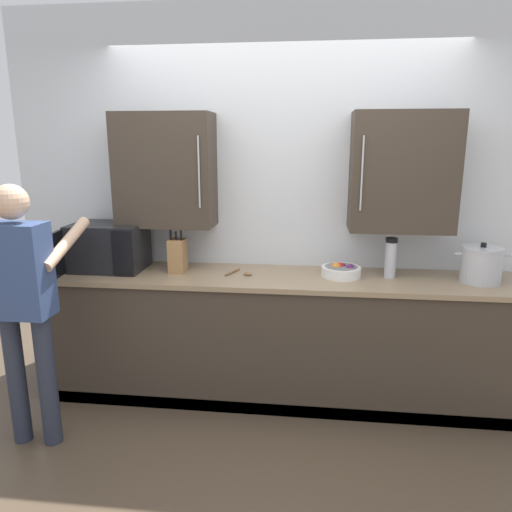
{
  "coord_description": "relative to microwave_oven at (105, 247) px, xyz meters",
  "views": [
    {
      "loc": [
        0.22,
        -2.4,
        1.83
      ],
      "look_at": [
        -0.15,
        0.75,
        1.07
      ],
      "focal_mm": 33.44,
      "sensor_mm": 36.0,
      "label": 1
    }
  ],
  "objects": [
    {
      "name": "microwave_oven",
      "position": [
        0.0,
        0.0,
        0.0
      ],
      "size": [
        0.52,
        0.75,
        0.34
      ],
      "color": "black",
      "rests_on": "counter_unit"
    },
    {
      "name": "knife_block",
      "position": [
        0.54,
        -0.0,
        -0.05
      ],
      "size": [
        0.11,
        0.15,
        0.32
      ],
      "color": "#A37547",
      "rests_on": "counter_unit"
    },
    {
      "name": "thermos_flask",
      "position": [
        2.04,
        0.02,
        -0.03
      ],
      "size": [
        0.08,
        0.08,
        0.28
      ],
      "color": "#B7BABF",
      "rests_on": "counter_unit"
    },
    {
      "name": "back_wall_tiled",
      "position": [
        1.27,
        0.27,
        0.36
      ],
      "size": [
        4.08,
        0.44,
        2.78
      ],
      "color": "silver",
      "rests_on": "ground_plane"
    },
    {
      "name": "wooden_spoon",
      "position": [
        1.01,
        -0.02,
        -0.16
      ],
      "size": [
        0.19,
        0.18,
        0.02
      ],
      "color": "brown",
      "rests_on": "counter_unit"
    },
    {
      "name": "stock_pot",
      "position": [
        2.62,
        -0.03,
        -0.05
      ],
      "size": [
        0.36,
        0.27,
        0.27
      ],
      "color": "#B7BABF",
      "rests_on": "counter_unit"
    },
    {
      "name": "fruit_bowl",
      "position": [
        1.71,
        0.0,
        -0.13
      ],
      "size": [
        0.27,
        0.27,
        0.1
      ],
      "color": "white",
      "rests_on": "counter_unit"
    },
    {
      "name": "counter_unit",
      "position": [
        1.27,
        -0.03,
        -0.63
      ],
      "size": [
        3.4,
        0.62,
        0.92
      ],
      "color": "#3D3328",
      "rests_on": "ground_plane"
    },
    {
      "name": "person_figure",
      "position": [
        -0.18,
        -0.76,
        -0.13
      ],
      "size": [
        0.47,
        0.57,
        1.61
      ],
      "color": "#282D3D",
      "rests_on": "ground_plane"
    },
    {
      "name": "ground_plane",
      "position": [
        1.27,
        -0.83,
        -1.09
      ],
      "size": [
        9.5,
        9.5,
        0.0
      ],
      "primitive_type": "plane",
      "color": "#4C3D2D"
    }
  ]
}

